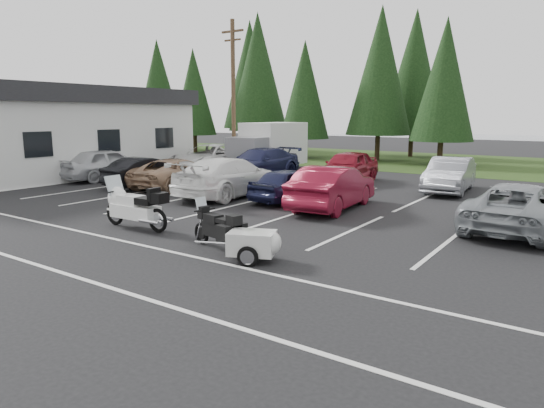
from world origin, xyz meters
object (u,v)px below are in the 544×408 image
(box_truck, at_px, (265,147))
(adventure_motorcycle, at_px, (217,224))
(utility_pole, at_px, (233,93))
(car_near_0, at_px, (108,164))
(car_near_4, at_px, (290,184))
(touring_motorcycle, at_px, (135,203))
(car_far_0, at_px, (209,158))
(car_near_6, at_px, (520,207))
(car_far_2, at_px, (348,167))
(car_near_5, at_px, (333,187))
(car_near_2, at_px, (178,173))
(building, at_px, (39,131))
(car_near_3, at_px, (230,177))
(car_far_1, at_px, (259,163))
(cargo_trailer, at_px, (252,246))
(car_near_1, at_px, (146,172))
(car_far_3, at_px, (450,175))

(box_truck, xyz_separation_m, adventure_motorcycle, (9.22, -15.15, -0.80))
(utility_pole, relative_size, car_near_0, 1.84)
(car_near_4, bearing_deg, utility_pole, -37.42)
(touring_motorcycle, bearing_deg, car_far_0, 121.44)
(touring_motorcycle, bearing_deg, car_near_4, 77.74)
(car_near_6, distance_m, car_far_2, 10.81)
(car_near_5, bearing_deg, car_far_2, -73.60)
(car_near_5, xyz_separation_m, car_near_6, (6.13, 0.04, -0.07))
(car_near_2, bearing_deg, box_truck, -89.08)
(building, distance_m, car_near_3, 14.39)
(building, relative_size, car_near_2, 3.14)
(car_far_0, bearing_deg, car_near_2, -66.98)
(car_far_1, height_order, adventure_motorcycle, car_far_1)
(car_near_4, xyz_separation_m, cargo_trailer, (3.59, -7.30, -0.31))
(box_truck, height_order, car_near_0, box_truck)
(car_near_1, xyz_separation_m, car_near_5, (10.03, -0.04, 0.09))
(utility_pole, distance_m, car_near_1, 9.10)
(car_near_0, bearing_deg, car_far_0, -106.00)
(car_near_3, relative_size, car_far_3, 1.22)
(building, height_order, adventure_motorcycle, building)
(car_far_2, distance_m, adventure_motorcycle, 13.28)
(utility_pole, xyz_separation_m, car_near_6, (17.26, -8.10, -3.99))
(car_near_1, relative_size, adventure_motorcycle, 1.99)
(car_near_3, distance_m, car_far_0, 8.82)
(car_near_3, relative_size, car_far_2, 1.18)
(utility_pole, distance_m, car_near_6, 19.48)
(car_near_0, distance_m, car_near_2, 5.15)
(car_far_2, distance_m, cargo_trailer, 13.91)
(car_near_5, distance_m, cargo_trailer, 6.98)
(car_near_4, bearing_deg, adventure_motorcycle, 110.75)
(car_near_1, height_order, cargo_trailer, car_near_1)
(building, bearing_deg, car_near_4, 1.17)
(utility_pole, xyz_separation_m, cargo_trailer, (12.57, -14.96, -4.34))
(box_truck, bearing_deg, car_near_2, -84.57)
(car_near_1, xyz_separation_m, car_far_3, (12.49, 6.42, 0.07))
(car_near_2, bearing_deg, car_far_3, -155.86)
(box_truck, bearing_deg, car_far_3, -10.68)
(building, xyz_separation_m, utility_pole, (8.00, 8.00, 2.25))
(car_near_1, height_order, car_far_1, car_far_1)
(car_far_0, bearing_deg, car_near_4, -36.49)
(car_near_4, bearing_deg, building, 4.17)
(box_truck, relative_size, car_near_1, 1.33)
(car_near_3, bearing_deg, car_far_2, -110.72)
(building, bearing_deg, box_truck, 40.36)
(car_near_2, xyz_separation_m, cargo_trailer, (9.80, -7.36, -0.33))
(utility_pole, height_order, adventure_motorcycle, utility_pole)
(building, bearing_deg, car_near_1, -0.64)
(car_near_0, xyz_separation_m, cargo_trailer, (14.95, -7.31, -0.48))
(box_truck, height_order, car_far_2, box_truck)
(car_near_1, height_order, car_near_5, car_near_5)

